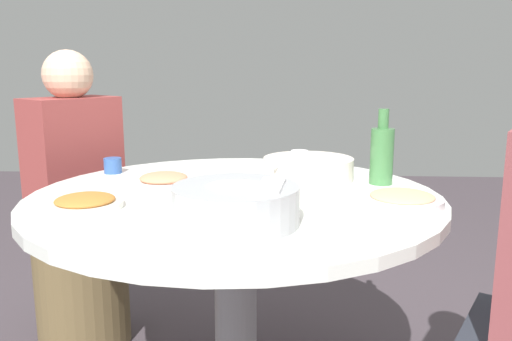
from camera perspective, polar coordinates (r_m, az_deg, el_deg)
The scene contains 11 objects.
round_dining_table at distance 1.58m, azimuth -2.29°, elevation -7.08°, with size 1.20×1.20×0.78m.
rice_bowl at distance 1.24m, azimuth -2.20°, elevation -3.65°, with size 0.30×0.30×0.10m.
soup_bowl at distance 1.74m, azimuth 5.70°, elevation 0.15°, with size 0.30×0.30×0.07m.
dish_tofu_braise at distance 1.46m, azimuth -18.09°, elevation -3.31°, with size 0.20×0.20×0.04m.
dish_noodles at distance 1.47m, azimuth 15.61°, elevation -3.00°, with size 0.22×0.22×0.04m.
dish_shrimp at distance 1.67m, azimuth -10.01°, elevation -1.06°, with size 0.23×0.23×0.04m.
green_bottle at distance 1.70m, azimuth 13.53°, elevation 1.76°, with size 0.07×0.07×0.24m.
tea_cup_near at distance 1.97m, azimuth 4.75°, elevation 1.34°, with size 0.06×0.06×0.06m, color white.
tea_cup_far at distance 1.90m, azimuth -15.31°, elevation 0.53°, with size 0.06×0.06×0.05m, color #31559B.
stool_for_diner_left at distance 2.34m, azimuth -18.32°, elevation -12.44°, with size 0.37×0.37×0.45m, color brown.
diner_left at distance 2.19m, azimuth -19.19°, elevation 0.66°, with size 0.46×0.46×0.76m.
Camera 1 is at (-1.49, -0.15, 1.15)m, focal length 36.77 mm.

